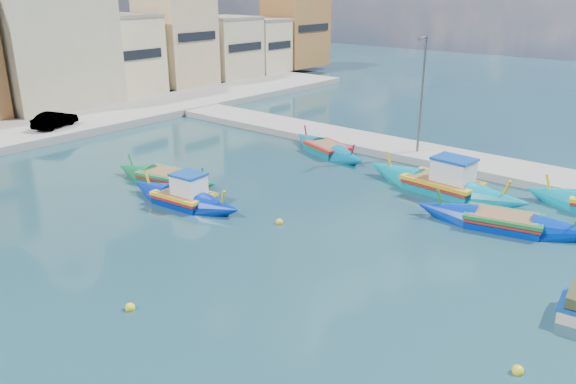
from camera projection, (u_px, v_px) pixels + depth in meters
ground at (341, 288)px, 21.53m from camera, size 160.00×160.00×0.00m
east_quay at (509, 171)px, 34.40m from camera, size 4.00×70.00×0.50m
north_townhouses at (11, 59)px, 48.30m from camera, size 83.20×7.87×10.19m
church_block at (38, 16)px, 49.90m from camera, size 10.00×10.00×19.10m
quay_street_lamp at (421, 94)px, 36.20m from camera, size 1.18×0.16×8.00m
luzzu_turquoise_cabin at (443, 186)px, 31.44m from camera, size 3.03×10.31×3.26m
luzzu_blue_cabin at (184, 198)px, 29.73m from camera, size 2.59×7.86×2.73m
luzzu_cyan_mid at (327, 150)px, 38.75m from camera, size 4.66×8.34×2.42m
luzzu_green at (166, 178)px, 33.08m from camera, size 3.33×7.66×2.34m
luzzu_blue_south at (503, 223)px, 26.83m from camera, size 3.85×8.89×2.50m
mooring_buoys at (249, 237)px, 25.72m from camera, size 21.11×23.74×0.36m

